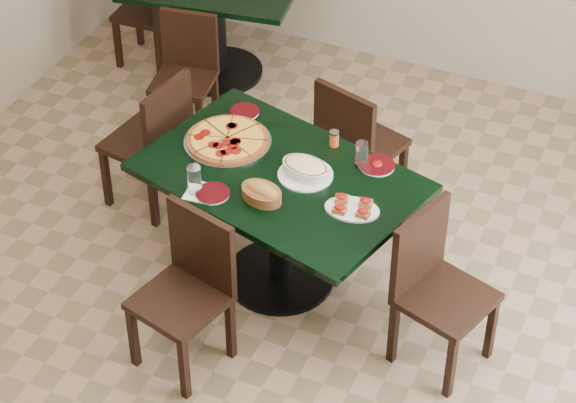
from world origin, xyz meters
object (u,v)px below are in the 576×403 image
at_px(chair_near, 190,282).
at_px(chair_left, 155,137).
at_px(back_chair_left, 155,6).
at_px(lasagna_casserole, 306,169).
at_px(chair_far, 355,141).
at_px(bruschetta_platter, 352,207).
at_px(main_table, 280,201).
at_px(back_table, 216,8).
at_px(back_chair_near, 186,68).
at_px(chair_right, 434,281).
at_px(pepperoni_pizza, 227,140).
at_px(bread_basket, 262,193).

relative_size(chair_near, chair_left, 0.99).
relative_size(back_chair_left, lasagna_casserole, 2.83).
height_order(chair_far, bruschetta_platter, chair_far).
bearing_deg(chair_far, main_table, 96.57).
height_order(back_table, bruschetta_platter, bruschetta_platter).
distance_m(back_chair_near, lasagna_casserole, 1.72).
xyz_separation_m(chair_left, back_chair_left, (-0.78, 1.40, -0.05)).
bearing_deg(back_table, chair_near, -74.65).
bearing_deg(chair_far, chair_right, 147.10).
relative_size(back_table, chair_right, 1.39).
bearing_deg(back_chair_left, back_table, 92.89).
xyz_separation_m(chair_far, bruschetta_platter, (0.32, -0.88, 0.27)).
bearing_deg(chair_near, chair_right, 38.69).
relative_size(pepperoni_pizza, lasagna_casserole, 1.64).
bearing_deg(back_table, bruschetta_platter, -55.94).
bearing_deg(pepperoni_pizza, chair_left, 163.05).
xyz_separation_m(back_table, chair_near, (1.08, -2.44, -0.03)).
height_order(chair_left, lasagna_casserole, chair_left).
relative_size(bread_basket, bruschetta_platter, 0.87).
xyz_separation_m(chair_right, back_chair_near, (-2.10, 1.31, -0.06)).
xyz_separation_m(chair_near, chair_right, (1.12, 0.50, 0.01)).
height_order(chair_left, bread_basket, chair_left).
relative_size(back_table, bread_basket, 4.75).
bearing_deg(back_chair_near, back_table, 89.97).
relative_size(back_chair_left, bread_basket, 3.13).
bearing_deg(lasagna_casserole, main_table, -151.42).
distance_m(back_chair_near, back_chair_left, 0.81).
relative_size(back_chair_near, back_chair_left, 0.97).
relative_size(chair_far, chair_near, 1.01).
distance_m(chair_far, chair_right, 1.23).
bearing_deg(bread_basket, chair_right, 16.90).
xyz_separation_m(chair_right, back_chair_left, (-2.65, 1.90, -0.05)).
bearing_deg(bread_basket, pepperoni_pizza, 150.84).
height_order(chair_left, back_chair_left, chair_left).
height_order(main_table, bread_basket, bread_basket).
distance_m(back_table, chair_left, 1.48).
distance_m(chair_right, bread_basket, 0.98).
height_order(chair_far, chair_left, chair_left).
distance_m(chair_far, bread_basket, 1.03).
height_order(back_chair_near, lasagna_casserole, lasagna_casserole).
distance_m(main_table, chair_left, 0.99).
relative_size(chair_left, pepperoni_pizza, 1.87).
xyz_separation_m(main_table, bruschetta_platter, (0.45, -0.12, 0.21)).
height_order(chair_far, lasagna_casserole, chair_far).
bearing_deg(back_chair_left, bruschetta_platter, 47.65).
height_order(main_table, chair_near, chair_near).
height_order(back_table, lasagna_casserole, lasagna_casserole).
bearing_deg(pepperoni_pizza, back_chair_left, 130.58).
xyz_separation_m(back_table, bread_basket, (1.26, -1.97, 0.27)).
height_order(back_chair_left, bread_basket, bread_basket).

